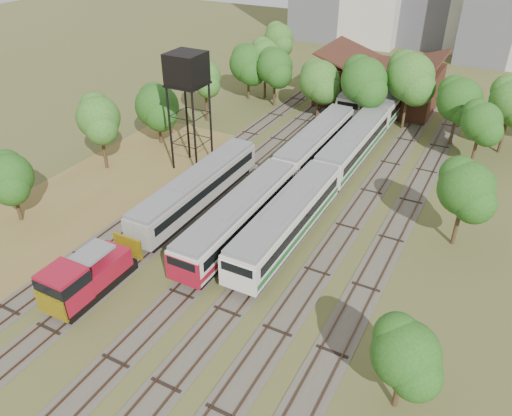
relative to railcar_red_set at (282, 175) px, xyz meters
The scene contains 13 objects.
ground 28.12m from the railcar_red_set, 85.91° to the right, with size 240.00×240.00×0.00m, color #475123.
dry_grass_patch 25.67m from the railcar_red_set, 128.69° to the right, with size 14.00×60.00×0.04m, color brown.
tracks 3.78m from the railcar_red_set, 65.90° to the right, with size 24.60×80.00×0.19m.
railcar_red_set is the anchor object (origin of this frame).
railcar_green_set 10.73m from the railcar_red_set, 68.11° to the left, with size 3.12×52.08×3.86m.
railcar_rear 27.25m from the railcar_red_set, 90.00° to the left, with size 3.29×16.08×4.07m.
shunter_locomotive 21.92m from the railcar_red_set, 105.89° to the right, with size 2.78×8.10×3.64m.
old_grey_coach 8.61m from the railcar_red_set, 134.16° to the right, with size 2.81×18.00×3.47m.
water_tower 14.18m from the railcar_red_set, behind, with size 3.61×3.61×12.47m.
maintenance_shed 30.03m from the railcar_red_set, 88.09° to the left, with size 16.45×11.55×7.58m.
tree_band_left 18.15m from the railcar_red_set, behind, with size 7.97×77.57×8.55m.
tree_band_far 23.06m from the railcar_red_set, 75.13° to the left, with size 41.62×11.11×9.99m.
tree_band_right 16.83m from the railcar_red_set, ahead, with size 5.11×38.66×7.70m.
Camera 1 is at (16.31, -12.02, 25.24)m, focal length 35.00 mm.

